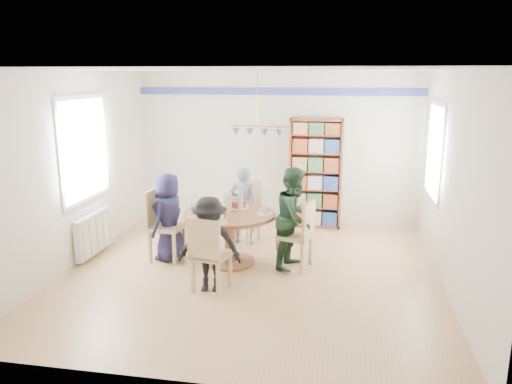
% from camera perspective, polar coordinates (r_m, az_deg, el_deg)
% --- Properties ---
extents(ground, '(5.00, 5.00, 0.00)m').
position_cam_1_polar(ground, '(6.86, -0.60, -9.33)').
color(ground, tan).
extents(room_shell, '(5.00, 5.00, 5.00)m').
position_cam_1_polar(room_shell, '(7.30, -1.37, 5.49)').
color(room_shell, white).
rests_on(room_shell, ground).
extents(radiator, '(0.12, 1.00, 0.60)m').
position_cam_1_polar(radiator, '(7.80, -17.96, -4.46)').
color(radiator, silver).
rests_on(radiator, ground).
extents(dining_table, '(1.30, 1.30, 0.75)m').
position_cam_1_polar(dining_table, '(7.07, -3.00, -3.87)').
color(dining_table, brown).
rests_on(dining_table, ground).
extents(chair_left, '(0.48, 0.48, 1.04)m').
position_cam_1_polar(chair_left, '(7.35, -10.84, -3.30)').
color(chair_left, tan).
rests_on(chair_left, ground).
extents(chair_right, '(0.52, 0.52, 0.96)m').
position_cam_1_polar(chair_right, '(6.92, 5.13, -4.53)').
color(chair_right, tan).
rests_on(chair_right, ground).
extents(chair_far, '(0.55, 0.55, 0.98)m').
position_cam_1_polar(chair_far, '(8.05, -1.05, -1.82)').
color(chair_far, tan).
rests_on(chair_far, ground).
extents(chair_near, '(0.51, 0.51, 0.97)m').
position_cam_1_polar(chair_near, '(6.16, -5.47, -6.77)').
color(chair_near, tan).
rests_on(chair_near, ground).
extents(person_left, '(0.56, 0.71, 1.28)m').
position_cam_1_polar(person_left, '(7.30, -9.96, -2.81)').
color(person_left, '#191937').
rests_on(person_left, ground).
extents(person_right, '(0.70, 0.81, 1.42)m').
position_cam_1_polar(person_right, '(6.91, 4.45, -2.96)').
color(person_right, '#1B3623').
rests_on(person_right, ground).
extents(person_far, '(0.48, 0.34, 1.25)m').
position_cam_1_polar(person_far, '(7.88, -1.44, -1.53)').
color(person_far, gray).
rests_on(person_far, ground).
extents(person_near, '(0.82, 0.52, 1.20)m').
position_cam_1_polar(person_near, '(6.19, -5.33, -5.99)').
color(person_near, black).
rests_on(person_near, ground).
extents(bookshelf, '(0.91, 0.27, 1.91)m').
position_cam_1_polar(bookshelf, '(8.74, 6.82, 1.99)').
color(bookshelf, maroon).
rests_on(bookshelf, ground).
extents(tableware, '(1.22, 1.22, 0.32)m').
position_cam_1_polar(tableware, '(7.02, -3.19, -1.75)').
color(tableware, white).
rests_on(tableware, dining_table).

